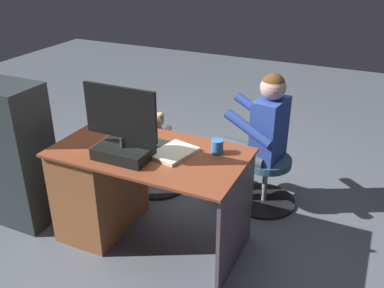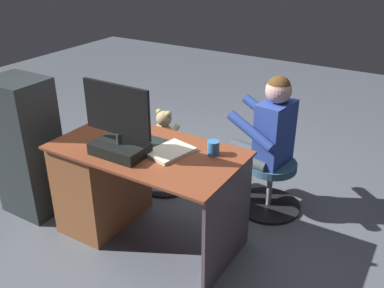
% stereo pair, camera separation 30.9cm
% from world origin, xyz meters
% --- Properties ---
extents(ground_plane, '(10.00, 10.00, 0.00)m').
position_xyz_m(ground_plane, '(0.00, 0.00, 0.00)').
color(ground_plane, '#525861').
extents(desk, '(1.32, 0.72, 0.74)m').
position_xyz_m(desk, '(0.35, 0.37, 0.39)').
color(desk, brown).
rests_on(desk, ground_plane).
extents(monitor, '(0.51, 0.23, 0.49)m').
position_xyz_m(monitor, '(0.10, 0.52, 0.89)').
color(monitor, black).
rests_on(monitor, desk).
extents(keyboard, '(0.42, 0.14, 0.02)m').
position_xyz_m(keyboard, '(-0.05, 0.27, 0.75)').
color(keyboard, black).
rests_on(keyboard, desk).
extents(computer_mouse, '(0.06, 0.10, 0.04)m').
position_xyz_m(computer_mouse, '(0.27, 0.26, 0.76)').
color(computer_mouse, '#292131').
rests_on(computer_mouse, desk).
extents(cup, '(0.08, 0.08, 0.10)m').
position_xyz_m(cup, '(-0.43, 0.20, 0.79)').
color(cup, '#3372BF').
rests_on(cup, desk).
extents(tv_remote, '(0.10, 0.16, 0.02)m').
position_xyz_m(tv_remote, '(0.31, 0.44, 0.75)').
color(tv_remote, black).
rests_on(tv_remote, desk).
extents(notebook_binder, '(0.28, 0.34, 0.02)m').
position_xyz_m(notebook_binder, '(-0.17, 0.34, 0.75)').
color(notebook_binder, beige).
rests_on(notebook_binder, desk).
extents(office_chair_teddy, '(0.51, 0.51, 0.43)m').
position_xyz_m(office_chair_teddy, '(0.33, -0.32, 0.24)').
color(office_chair_teddy, black).
rests_on(office_chair_teddy, ground_plane).
extents(teddy_bear, '(0.21, 0.21, 0.30)m').
position_xyz_m(teddy_bear, '(0.33, -0.33, 0.56)').
color(teddy_bear, tan).
rests_on(teddy_bear, office_chair_teddy).
extents(visitor_chair, '(0.54, 0.54, 0.43)m').
position_xyz_m(visitor_chair, '(-0.61, -0.46, 0.23)').
color(visitor_chair, black).
rests_on(visitor_chair, ground_plane).
extents(person, '(0.57, 0.53, 1.14)m').
position_xyz_m(person, '(-0.52, -0.45, 0.67)').
color(person, '#284092').
rests_on(person, ground_plane).
extents(equipment_rack, '(0.44, 0.36, 1.12)m').
position_xyz_m(equipment_rack, '(1.04, 0.55, 0.56)').
color(equipment_rack, '#272D2F').
rests_on(equipment_rack, ground_plane).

